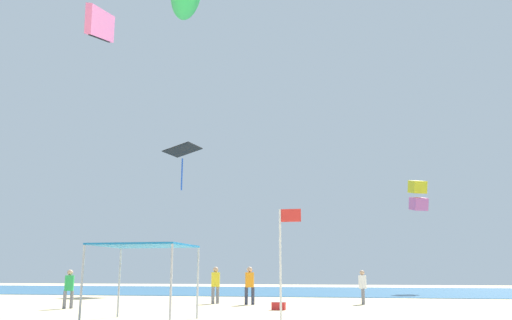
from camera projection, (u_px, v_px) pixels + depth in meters
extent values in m
cube|color=#28608C|center=(333.00, 291.00, 43.97)|extent=(110.00, 23.59, 0.03)
cylinder|color=#B2B2B7|center=(82.00, 284.00, 16.07)|extent=(0.07, 0.07, 2.38)
cylinder|color=#B2B2B7|center=(171.00, 284.00, 15.48)|extent=(0.07, 0.07, 2.38)
cylinder|color=#B2B2B7|center=(119.00, 282.00, 18.50)|extent=(0.07, 0.07, 2.38)
cylinder|color=#B2B2B7|center=(198.00, 283.00, 17.91)|extent=(0.07, 0.07, 2.38)
cube|color=#1972B7|center=(145.00, 245.00, 17.25)|extent=(3.00, 2.61, 0.06)
cylinder|color=slate|center=(65.00, 300.00, 22.56)|extent=(0.15, 0.15, 0.76)
cylinder|color=slate|center=(72.00, 300.00, 22.72)|extent=(0.15, 0.15, 0.76)
cylinder|color=green|center=(69.00, 283.00, 22.79)|extent=(0.39, 0.39, 0.66)
sphere|color=tan|center=(70.00, 272.00, 22.89)|extent=(0.25, 0.25, 0.25)
cylinder|color=#33384C|center=(253.00, 296.00, 25.34)|extent=(0.16, 0.16, 0.83)
cylinder|color=#33384C|center=(246.00, 296.00, 25.34)|extent=(0.16, 0.16, 0.83)
cylinder|color=orange|center=(250.00, 280.00, 25.50)|extent=(0.43, 0.43, 0.72)
sphere|color=tan|center=(250.00, 270.00, 25.61)|extent=(0.27, 0.27, 0.27)
cylinder|color=slate|center=(213.00, 295.00, 26.13)|extent=(0.16, 0.16, 0.83)
cylinder|color=slate|center=(218.00, 295.00, 26.36)|extent=(0.16, 0.16, 0.83)
cylinder|color=yellow|center=(216.00, 279.00, 26.41)|extent=(0.43, 0.43, 0.72)
sphere|color=tan|center=(216.00, 270.00, 26.52)|extent=(0.27, 0.27, 0.27)
cylinder|color=slate|center=(363.00, 297.00, 25.55)|extent=(0.15, 0.15, 0.75)
cylinder|color=slate|center=(363.00, 296.00, 25.84)|extent=(0.15, 0.15, 0.75)
cylinder|color=white|center=(362.00, 282.00, 25.85)|extent=(0.39, 0.39, 0.65)
sphere|color=tan|center=(362.00, 273.00, 25.94)|extent=(0.24, 0.24, 0.24)
cylinder|color=silver|center=(280.00, 269.00, 13.93)|extent=(0.06, 0.06, 3.23)
cube|color=red|center=(291.00, 215.00, 14.18)|extent=(0.55, 0.02, 0.35)
cube|color=red|center=(279.00, 306.00, 21.74)|extent=(0.56, 0.36, 0.32)
cube|color=white|center=(279.00, 302.00, 21.78)|extent=(0.57, 0.37, 0.03)
cube|color=black|center=(183.00, 150.00, 42.51)|extent=(2.81, 2.86, 0.61)
cylinder|color=blue|center=(182.00, 174.00, 42.08)|extent=(0.13, 0.13, 2.62)
cube|color=yellow|center=(417.00, 187.00, 42.63)|extent=(1.57, 1.67, 1.24)
cube|color=pink|center=(419.00, 204.00, 42.33)|extent=(1.57, 1.67, 1.24)
cube|color=pink|center=(101.00, 24.00, 33.29)|extent=(2.03, 5.97, 3.70)
cube|color=black|center=(100.00, 36.00, 33.12)|extent=(1.32, 4.58, 2.04)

